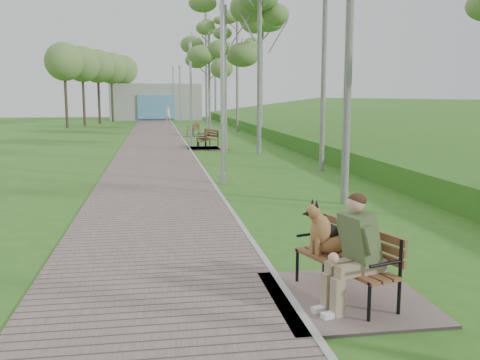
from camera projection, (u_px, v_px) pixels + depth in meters
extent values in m
plane|color=#32661F|center=(239.00, 223.00, 11.37)|extent=(120.00, 120.00, 0.00)
cube|color=#6E5D59|center=(155.00, 141.00, 32.07)|extent=(3.50, 67.00, 0.04)
cube|color=#999993|center=(184.00, 140.00, 32.34)|extent=(0.10, 67.00, 0.05)
cube|color=#417F25|center=(381.00, 140.00, 32.75)|extent=(14.00, 70.00, 1.60)
cube|color=#9E9E99|center=(156.00, 102.00, 60.57)|extent=(10.00, 5.00, 4.00)
cube|color=#5497BB|center=(156.00, 107.00, 58.11)|extent=(4.00, 0.20, 2.60)
cube|color=#6E5D59|center=(346.00, 297.00, 7.14)|extent=(2.00, 2.22, 0.04)
cube|color=brown|center=(344.00, 263.00, 7.06)|extent=(0.99, 1.74, 0.04)
cube|color=brown|center=(361.00, 239.00, 7.13)|extent=(0.55, 1.60, 0.37)
cube|color=#6E5D59|center=(203.00, 148.00, 27.41)|extent=(1.62, 1.80, 0.04)
cube|color=brown|center=(202.00, 141.00, 27.34)|extent=(0.56, 1.39, 0.04)
cube|color=brown|center=(206.00, 136.00, 27.31)|extent=(0.19, 1.35, 0.30)
cube|color=#6E5D59|center=(208.00, 148.00, 27.59)|extent=(1.96, 2.18, 0.04)
cube|color=brown|center=(207.00, 139.00, 27.50)|extent=(1.02, 1.70, 0.04)
cube|color=brown|center=(212.00, 133.00, 27.58)|extent=(0.60, 1.55, 0.36)
cube|color=#6E5D59|center=(194.00, 135.00, 36.45)|extent=(1.76, 1.96, 0.04)
cube|color=brown|center=(193.00, 129.00, 36.37)|extent=(0.95, 1.53, 0.04)
cube|color=brown|center=(196.00, 125.00, 36.28)|extent=(0.58, 1.38, 0.32)
cylinder|color=#A2A5AB|center=(223.00, 179.00, 16.42)|extent=(0.23, 0.23, 0.34)
cylinder|color=#A2A5AB|center=(223.00, 90.00, 16.00)|extent=(0.14, 0.14, 5.69)
cylinder|color=#A2A5AB|center=(192.00, 142.00, 29.21)|extent=(0.21, 0.21, 0.32)
cylinder|color=#A2A5AB|center=(191.00, 96.00, 28.82)|extent=(0.13, 0.13, 5.30)
cylinder|color=#A2A5AB|center=(190.00, 45.00, 28.40)|extent=(0.19, 0.19, 0.26)
cylinder|color=#A2A5AB|center=(181.00, 130.00, 39.73)|extent=(0.19, 0.19, 0.28)
cylinder|color=#A2A5AB|center=(180.00, 100.00, 39.38)|extent=(0.11, 0.11, 4.70)
cylinder|color=#A2A5AB|center=(180.00, 67.00, 39.01)|extent=(0.17, 0.17, 0.24)
cylinder|color=#A2A5AB|center=(174.00, 119.00, 58.73)|extent=(0.22, 0.22, 0.34)
cylinder|color=#A2A5AB|center=(173.00, 95.00, 58.32)|extent=(0.13, 0.13, 5.59)
cylinder|color=#A2A5AB|center=(173.00, 68.00, 57.88)|extent=(0.20, 0.20, 0.28)
imported|color=silver|center=(168.00, 114.00, 55.91)|extent=(0.57, 0.38, 1.55)
cylinder|color=silver|center=(350.00, 7.00, 12.68)|extent=(0.19, 0.19, 9.56)
cylinder|color=silver|center=(325.00, 33.00, 18.62)|extent=(0.18, 0.18, 9.71)
cylinder|color=silver|center=(259.00, 48.00, 24.20)|extent=(0.20, 0.20, 9.62)
cylinder|color=silver|center=(225.00, 80.00, 25.58)|extent=(0.17, 0.17, 6.91)
ellipsoid|color=olive|center=(225.00, 32.00, 25.23)|extent=(2.47, 2.47, 3.04)
cylinder|color=silver|center=(261.00, 59.00, 34.05)|extent=(0.21, 0.21, 10.00)
ellipsoid|color=olive|center=(261.00, 7.00, 33.55)|extent=(2.98, 2.98, 4.40)
cylinder|color=silver|center=(209.00, 85.00, 35.33)|extent=(0.16, 0.16, 6.80)
ellipsoid|color=olive|center=(209.00, 51.00, 34.99)|extent=(2.30, 2.30, 2.99)
cylinder|color=silver|center=(237.00, 73.00, 39.59)|extent=(0.18, 0.18, 8.73)
ellipsoid|color=olive|center=(237.00, 34.00, 39.16)|extent=(2.64, 2.64, 3.84)
cylinder|color=silver|center=(206.00, 70.00, 46.60)|extent=(0.19, 0.19, 9.78)
ellipsoid|color=olive|center=(206.00, 33.00, 46.12)|extent=(2.77, 2.77, 4.30)
cylinder|color=silver|center=(215.00, 82.00, 60.07)|extent=(0.19, 0.19, 8.53)
ellipsoid|color=olive|center=(215.00, 57.00, 59.64)|extent=(2.80, 2.80, 3.75)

